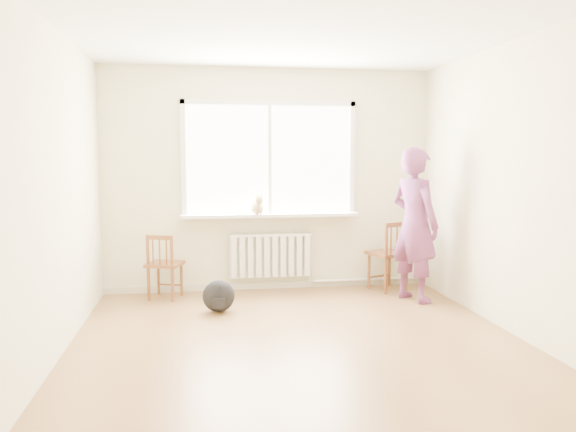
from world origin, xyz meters
name	(u,v)px	position (x,y,z in m)	size (l,w,h in m)	color
floor	(302,349)	(0.00, 0.00, 0.00)	(4.50, 4.50, 0.00)	olive
ceiling	(303,24)	(0.00, 0.00, 2.70)	(4.50, 4.50, 0.00)	white
back_wall	(269,180)	(0.00, 2.25, 1.35)	(4.00, 0.01, 2.70)	beige
window	(269,154)	(0.00, 2.22, 1.66)	(2.12, 0.05, 1.42)	white
windowsill	(271,215)	(0.00, 2.14, 0.93)	(2.15, 0.22, 0.04)	white
radiator	(270,255)	(0.00, 2.16, 0.44)	(1.00, 0.12, 0.55)	white
heating_pipe	(368,279)	(1.25, 2.19, 0.08)	(0.04, 0.04, 1.40)	silver
baseboard	(270,285)	(0.00, 2.23, 0.04)	(4.00, 0.03, 0.08)	beige
chair_left	(164,266)	(-1.27, 1.91, 0.38)	(0.47, 0.46, 0.76)	brown
chair_right	(390,256)	(1.44, 1.90, 0.43)	(0.54, 0.53, 0.86)	brown
person	(415,225)	(1.55, 1.41, 0.87)	(0.64, 0.42, 1.74)	#B93D3F
cat	(257,206)	(-0.17, 2.05, 1.05)	(0.19, 0.38, 0.26)	beige
backpack	(219,296)	(-0.67, 1.27, 0.17)	(0.34, 0.25, 0.34)	black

